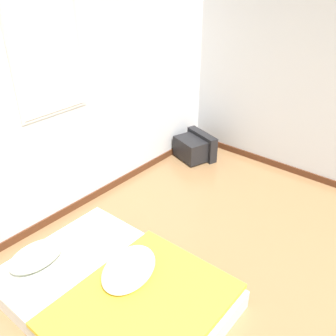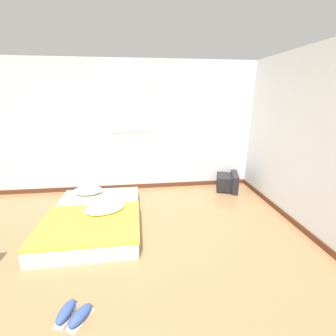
{
  "view_description": "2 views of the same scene",
  "coord_description": "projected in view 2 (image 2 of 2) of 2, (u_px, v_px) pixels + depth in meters",
  "views": [
    {
      "loc": [
        -1.76,
        -0.26,
        2.63
      ],
      "look_at": [
        0.9,
        1.96,
        0.65
      ],
      "focal_mm": 40.0,
      "sensor_mm": 36.0,
      "label": 1
    },
    {
      "loc": [
        0.43,
        -1.7,
        1.93
      ],
      "look_at": [
        0.9,
        2.09,
        0.7
      ],
      "focal_mm": 24.0,
      "sensor_mm": 36.0,
      "label": 2
    }
  ],
  "objects": [
    {
      "name": "sneaker_pair",
      "position": [
        73.0,
        314.0,
        2.02
      ],
      "size": [
        0.34,
        0.34,
        0.1
      ],
      "color": "silver",
      "rests_on": "ground_plane"
    },
    {
      "name": "crt_tv",
      "position": [
        228.0,
        182.0,
        4.79
      ],
      "size": [
        0.56,
        0.63,
        0.37
      ],
      "color": "black",
      "rests_on": "ground_plane"
    },
    {
      "name": "wall_back",
      "position": [
        119.0,
        129.0,
        4.52
      ],
      "size": [
        7.96,
        0.08,
        2.6
      ],
      "color": "silver",
      "rests_on": "ground_plane"
    },
    {
      "name": "mattress_bed",
      "position": [
        95.0,
        216.0,
        3.52
      ],
      "size": [
        1.4,
        1.91,
        0.33
      ],
      "color": "silver",
      "rests_on": "ground_plane"
    },
    {
      "name": "ground_plane",
      "position": [
        101.0,
        308.0,
        2.14
      ],
      "size": [
        20.0,
        20.0,
        0.0
      ],
      "primitive_type": "plane",
      "color": "#997047"
    }
  ]
}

